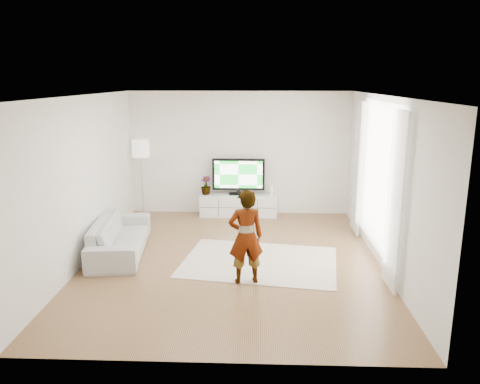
{
  "coord_description": "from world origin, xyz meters",
  "views": [
    {
      "loc": [
        0.43,
        -7.57,
        3.06
      ],
      "look_at": [
        0.11,
        0.4,
        1.13
      ],
      "focal_mm": 35.0,
      "sensor_mm": 36.0,
      "label": 1
    }
  ],
  "objects_px": {
    "sofa": "(120,236)",
    "rug": "(259,262)",
    "television": "(238,175)",
    "player": "(246,237)",
    "media_console": "(238,205)",
    "floor_lamp": "(141,152)"
  },
  "relations": [
    {
      "from": "sofa",
      "to": "rug",
      "type": "bearing_deg",
      "value": -104.74
    },
    {
      "from": "television",
      "to": "player",
      "type": "bearing_deg",
      "value": -85.84
    },
    {
      "from": "media_console",
      "to": "player",
      "type": "distance_m",
      "value": 3.69
    },
    {
      "from": "television",
      "to": "sofa",
      "type": "distance_m",
      "value": 3.27
    },
    {
      "from": "rug",
      "to": "sofa",
      "type": "relative_size",
      "value": 1.2
    },
    {
      "from": "player",
      "to": "sofa",
      "type": "height_order",
      "value": "player"
    },
    {
      "from": "media_console",
      "to": "sofa",
      "type": "xyz_separation_m",
      "value": [
        -2.02,
        -2.46,
        0.07
      ]
    },
    {
      "from": "media_console",
      "to": "sofa",
      "type": "relative_size",
      "value": 0.81
    },
    {
      "from": "television",
      "to": "floor_lamp",
      "type": "xyz_separation_m",
      "value": [
        -2.19,
        -0.09,
        0.53
      ]
    },
    {
      "from": "sofa",
      "to": "floor_lamp",
      "type": "relative_size",
      "value": 1.23
    },
    {
      "from": "rug",
      "to": "player",
      "type": "xyz_separation_m",
      "value": [
        -0.21,
        -0.83,
        0.74
      ]
    },
    {
      "from": "player",
      "to": "floor_lamp",
      "type": "bearing_deg",
      "value": -67.37
    },
    {
      "from": "floor_lamp",
      "to": "television",
      "type": "bearing_deg",
      "value": 2.42
    },
    {
      "from": "media_console",
      "to": "television",
      "type": "height_order",
      "value": "television"
    },
    {
      "from": "rug",
      "to": "sofa",
      "type": "bearing_deg",
      "value": 171.92
    },
    {
      "from": "rug",
      "to": "floor_lamp",
      "type": "height_order",
      "value": "floor_lamp"
    },
    {
      "from": "player",
      "to": "floor_lamp",
      "type": "height_order",
      "value": "floor_lamp"
    },
    {
      "from": "player",
      "to": "media_console",
      "type": "bearing_deg",
      "value": -97.57
    },
    {
      "from": "rug",
      "to": "floor_lamp",
      "type": "distance_m",
      "value": 4.1
    },
    {
      "from": "television",
      "to": "sofa",
      "type": "bearing_deg",
      "value": -129.09
    },
    {
      "from": "television",
      "to": "rug",
      "type": "xyz_separation_m",
      "value": [
        0.48,
        -2.84,
        -0.93
      ]
    },
    {
      "from": "media_console",
      "to": "floor_lamp",
      "type": "relative_size",
      "value": 1.0
    }
  ]
}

